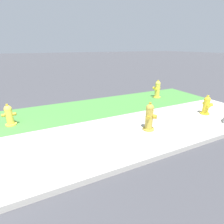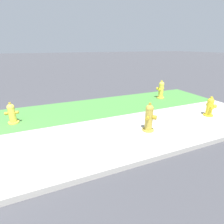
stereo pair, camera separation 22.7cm
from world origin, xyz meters
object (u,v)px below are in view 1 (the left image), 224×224
at_px(fire_hydrant_at_driveway, 206,105).
at_px(fire_hydrant_near_corner, 9,115).
at_px(fire_hydrant_mid_block, 157,89).
at_px(fire_hydrant_across_street, 149,117).

height_order(fire_hydrant_at_driveway, fire_hydrant_near_corner, fire_hydrant_at_driveway).
relative_size(fire_hydrant_near_corner, fire_hydrant_mid_block, 0.83).
distance_m(fire_hydrant_across_street, fire_hydrant_near_corner, 4.01).
bearing_deg(fire_hydrant_near_corner, fire_hydrant_at_driveway, -14.77).
bearing_deg(fire_hydrant_near_corner, fire_hydrant_across_street, -27.47).
height_order(fire_hydrant_at_driveway, fire_hydrant_across_street, fire_hydrant_across_street).
bearing_deg(fire_hydrant_across_street, fire_hydrant_mid_block, -172.26).
xyz_separation_m(fire_hydrant_at_driveway, fire_hydrant_mid_block, (-0.15, 2.35, 0.07)).
height_order(fire_hydrant_at_driveway, fire_hydrant_mid_block, fire_hydrant_mid_block).
height_order(fire_hydrant_across_street, fire_hydrant_near_corner, fire_hydrant_across_street).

